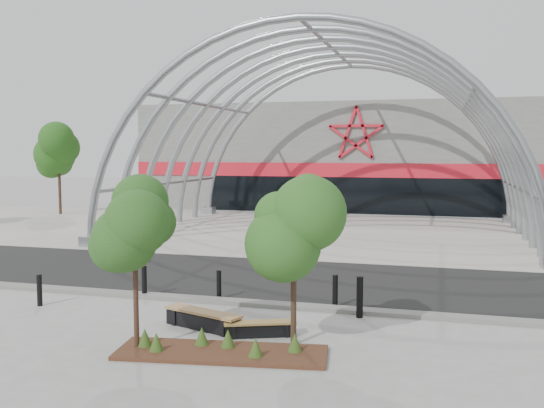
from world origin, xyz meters
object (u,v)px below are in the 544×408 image
at_px(bench_0, 203,320).
at_px(bollard_2, 219,285).
at_px(bench_1, 260,329).
at_px(street_tree_0, 135,235).
at_px(street_tree_1, 294,222).

relative_size(bench_0, bollard_2, 2.55).
xyz_separation_m(bench_1, bollard_2, (-2.26, 3.17, 0.27)).
height_order(street_tree_0, street_tree_1, street_tree_1).
relative_size(bench_0, bench_1, 1.28).
distance_m(street_tree_0, bollard_2, 5.37).
distance_m(bench_1, bollard_2, 3.91).
height_order(street_tree_1, bollard_2, street_tree_1).
distance_m(bench_0, bollard_2, 3.05).
distance_m(street_tree_1, bollard_2, 5.38).
xyz_separation_m(street_tree_0, street_tree_1, (3.34, 1.33, 0.25)).
xyz_separation_m(street_tree_0, bollard_2, (0.14, 4.90, -2.19)).
bearing_deg(bench_0, bollard_2, 102.95).
xyz_separation_m(street_tree_1, bollard_2, (-3.20, 3.57, -2.43)).
relative_size(bench_1, bollard_2, 1.99).
bearing_deg(bench_1, street_tree_0, -144.41).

